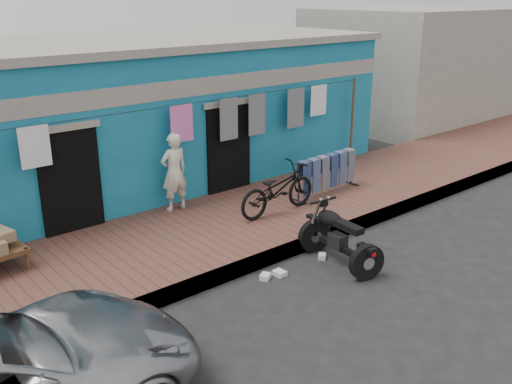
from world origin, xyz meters
name	(u,v)px	position (x,y,z in m)	size (l,w,h in m)	color
ground	(342,299)	(0.00, 0.00, 0.00)	(80.00, 80.00, 0.00)	black
sidewalk	(222,230)	(0.00, 3.00, 0.12)	(28.00, 3.00, 0.25)	brown
curb	(273,256)	(0.00, 1.55, 0.12)	(28.00, 0.10, 0.25)	gray
building	(116,114)	(0.00, 6.99, 1.69)	(12.20, 5.20, 3.36)	#136486
neighbor_right	(408,66)	(11.00, 7.00, 1.90)	(6.00, 5.00, 3.80)	#9E9384
clothesline	(172,133)	(-0.21, 4.25, 1.79)	(10.06, 0.06, 2.10)	brown
seated_person	(174,172)	(-0.24, 4.20, 1.02)	(0.56, 0.37, 1.55)	beige
bicycle	(278,184)	(1.19, 2.77, 0.83)	(0.64, 1.80, 1.17)	black
motorcycle	(340,236)	(0.80, 0.80, 0.51)	(0.70, 1.63, 1.03)	black
jeans_rack	(326,173)	(2.77, 2.97, 0.68)	(1.80, 0.43, 0.86)	black
litter_a	(265,277)	(-0.48, 1.20, 0.04)	(0.19, 0.14, 0.08)	silver
litter_b	(322,256)	(0.76, 1.13, 0.04)	(0.16, 0.12, 0.08)	silver
litter_c	(280,273)	(-0.22, 1.14, 0.04)	(0.20, 0.16, 0.08)	silver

